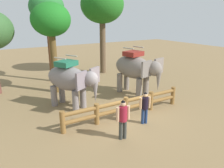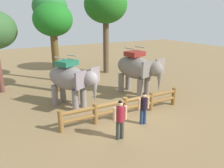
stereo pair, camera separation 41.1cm
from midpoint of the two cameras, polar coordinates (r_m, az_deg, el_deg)
The scene contains 9 objects.
ground_plane at distance 11.31m, azimuth 4.60°, elevation -8.66°, with size 60.00×60.00×0.00m, color olive.
log_fence at distance 11.09m, azimuth 4.55°, elevation -5.77°, with size 6.94×0.38×1.05m.
elephant_near_left at distance 12.11m, azimuth -9.99°, elevation 1.26°, with size 2.72×3.43×2.93m.
elephant_center at distance 13.99m, azimuth 7.50°, elevation 4.02°, with size 2.29×3.73×3.13m.
tourist_woman_in_black at distance 8.95m, azimuth 3.49°, elevation -8.80°, with size 0.61×0.39×1.75m.
tourist_man_in_blue at distance 10.32m, azimuth 9.52°, elevation -5.84°, with size 0.55×0.38×1.60m.
tree_back_center at distance 17.45m, azimuth -15.48°, elevation 18.78°, with size 2.56×2.56×6.76m.
tree_far_right at distance 19.54m, azimuth -1.06°, elevation 20.07°, with size 3.72×3.72×7.56m.
tree_deep_back at distance 14.62m, azimuth -14.59°, elevation 15.73°, with size 2.50×2.50×5.88m.
Camera 2 is at (-5.58, -8.49, 4.95)m, focal length 34.37 mm.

